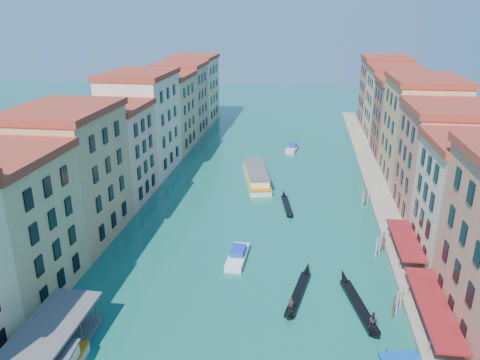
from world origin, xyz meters
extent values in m
cube|color=tan|center=(-26.00, 23.50, 8.50)|extent=(12.00, 15.00, 17.00)
cube|color=tan|center=(-26.00, 39.50, 9.50)|extent=(12.00, 17.00, 19.00)
cube|color=maroon|center=(-26.00, 39.50, 19.50)|extent=(12.80, 17.40, 1.00)
cube|color=#D5A08A|center=(-26.00, 55.00, 8.25)|extent=(12.00, 14.00, 16.50)
cube|color=maroon|center=(-26.00, 55.00, 17.00)|extent=(12.80, 14.40, 1.00)
cube|color=beige|center=(-26.00, 71.00, 10.00)|extent=(12.00, 18.00, 20.00)
cube|color=maroon|center=(-26.00, 71.00, 20.50)|extent=(12.80, 18.40, 1.00)
cube|color=tan|center=(-26.00, 88.00, 8.75)|extent=(12.00, 16.00, 17.50)
cube|color=maroon|center=(-26.00, 88.00, 18.00)|extent=(12.80, 16.40, 1.00)
cube|color=tan|center=(-26.00, 103.50, 9.25)|extent=(12.00, 15.00, 18.50)
cube|color=maroon|center=(-26.00, 103.50, 19.00)|extent=(12.80, 15.40, 1.00)
cube|color=#D0B58C|center=(-26.00, 119.50, 9.50)|extent=(12.00, 17.00, 19.00)
cube|color=maroon|center=(-26.00, 119.50, 19.50)|extent=(12.80, 17.40, 1.00)
cube|color=beige|center=(30.00, 39.00, 8.25)|extent=(12.00, 14.00, 16.50)
cube|color=#C76F5C|center=(30.00, 54.00, 9.00)|extent=(12.00, 16.00, 18.00)
cube|color=maroon|center=(30.00, 54.00, 18.50)|extent=(12.80, 16.40, 1.00)
cube|color=tan|center=(30.00, 71.00, 10.00)|extent=(12.00, 18.00, 20.00)
cube|color=maroon|center=(30.00, 71.00, 20.50)|extent=(12.80, 18.40, 1.00)
cube|color=#9E4D41|center=(30.00, 87.50, 8.75)|extent=(12.00, 15.00, 17.50)
cube|color=maroon|center=(30.00, 87.50, 18.00)|extent=(12.80, 15.40, 1.00)
cube|color=#E1BF87|center=(30.00, 103.00, 9.25)|extent=(12.00, 16.00, 18.50)
cube|color=maroon|center=(30.00, 103.00, 19.00)|extent=(12.80, 16.40, 1.00)
cube|color=#BF6E53|center=(30.00, 119.50, 9.75)|extent=(12.00, 17.00, 19.50)
cube|color=maroon|center=(30.00, 119.50, 20.00)|extent=(12.80, 17.40, 1.00)
cube|color=gray|center=(22.00, 65.00, 0.50)|extent=(4.00, 140.00, 1.00)
cube|color=maroon|center=(22.20, 23.50, 3.00)|extent=(3.20, 15.30, 0.25)
cylinder|color=#565658|center=(20.80, 18.40, 1.50)|extent=(0.12, 0.12, 3.00)
cylinder|color=#565658|center=(20.80, 28.60, 1.50)|extent=(0.12, 0.12, 3.00)
cube|color=maroon|center=(22.20, 39.00, 3.00)|extent=(3.20, 12.60, 0.25)
cylinder|color=#565658|center=(20.80, 34.80, 1.50)|extent=(0.12, 0.12, 3.00)
cylinder|color=#565658|center=(20.80, 43.20, 1.50)|extent=(0.12, 0.12, 3.00)
cube|color=#565658|center=(-16.00, 12.00, 3.50)|extent=(5.40, 16.40, 0.30)
cylinder|color=#532C1C|center=(18.50, 25.00, 1.30)|extent=(0.24, 0.24, 3.20)
cylinder|color=#532C1C|center=(19.10, 26.00, 1.30)|extent=(0.24, 0.24, 3.20)
cylinder|color=#532C1C|center=(19.70, 27.00, 1.30)|extent=(0.24, 0.24, 3.20)
cylinder|color=#532C1C|center=(18.50, 39.00, 1.30)|extent=(0.24, 0.24, 3.20)
cylinder|color=#532C1C|center=(19.10, 40.00, 1.30)|extent=(0.24, 0.24, 3.20)
cylinder|color=#532C1C|center=(19.70, 41.00, 1.30)|extent=(0.24, 0.24, 3.20)
cylinder|color=#532C1C|center=(18.50, 57.00, 1.30)|extent=(0.24, 0.24, 3.20)
cylinder|color=#532C1C|center=(19.10, 58.00, 1.30)|extent=(0.24, 0.24, 3.20)
cylinder|color=#532C1C|center=(19.70, 59.00, 1.30)|extent=(0.24, 0.24, 3.20)
cylinder|color=#532C1C|center=(-18.50, 12.00, 1.30)|extent=(0.24, 0.24, 3.20)
cylinder|color=#532C1C|center=(-18.50, 16.00, 1.30)|extent=(0.24, 0.24, 3.20)
cube|color=silver|center=(-1.44, 67.87, 0.54)|extent=(7.76, 18.56, 1.09)
cube|color=white|center=(-1.44, 67.87, 1.72)|extent=(6.56, 14.92, 1.45)
cube|color=#565658|center=(-1.44, 67.87, 2.58)|extent=(6.92, 15.42, 0.23)
cube|color=orange|center=(-1.44, 67.87, 1.04)|extent=(7.80, 18.57, 0.23)
cube|color=black|center=(7.94, 27.98, 0.24)|extent=(3.01, 9.72, 0.48)
cone|color=black|center=(8.97, 33.26, 0.65)|extent=(1.36, 2.30, 1.81)
cone|color=black|center=(6.92, 22.70, 0.54)|extent=(1.29, 1.94, 1.59)
imported|color=#2E251F|center=(7.16, 23.97, 1.36)|extent=(0.75, 0.56, 1.85)
cube|color=black|center=(14.94, 26.42, 0.25)|extent=(3.68, 10.32, 0.52)
cone|color=black|center=(13.58, 31.98, 0.69)|extent=(1.55, 2.48, 1.92)
cone|color=black|center=(16.30, 20.85, 0.57)|extent=(1.46, 2.10, 1.70)
imported|color=#2E252C|center=(15.98, 22.19, 1.45)|extent=(1.11, 0.96, 1.98)
cube|color=black|center=(5.37, 55.05, 0.22)|extent=(2.51, 8.86, 0.44)
cone|color=black|center=(4.56, 59.87, 0.59)|extent=(1.19, 2.08, 1.64)
cone|color=black|center=(6.18, 50.23, 0.49)|extent=(1.14, 1.75, 1.45)
cube|color=white|center=(-0.61, 35.49, 0.42)|extent=(2.56, 7.36, 0.83)
cube|color=#1639B9|center=(-0.59, 36.01, 1.14)|extent=(1.99, 3.19, 0.73)
cube|color=silver|center=(5.11, 91.17, 0.40)|extent=(3.35, 7.33, 0.81)
cube|color=#1639B9|center=(5.19, 91.67, 1.11)|extent=(2.29, 3.28, 0.71)
camera|label=1|loc=(7.65, -21.08, 32.48)|focal=35.00mm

